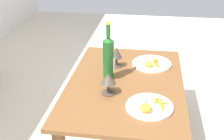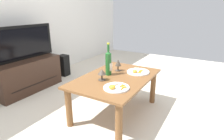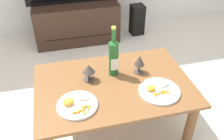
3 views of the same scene
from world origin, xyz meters
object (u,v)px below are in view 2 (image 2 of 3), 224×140
(dining_table, at_px, (116,84))
(dinner_plate_left, at_px, (116,87))
(goblet_left, at_px, (102,72))
(goblet_right, at_px, (118,63))
(tv_stand, at_px, (25,75))
(dinner_plate_right, at_px, (138,72))
(floor_speaker, at_px, (64,65))
(wine_bottle, at_px, (108,62))
(tv_screen, at_px, (20,43))

(dining_table, distance_m, dinner_plate_left, 0.34)
(goblet_left, relative_size, goblet_right, 0.88)
(tv_stand, height_order, goblet_left, goblet_left)
(dining_table, relative_size, tv_stand, 1.09)
(dining_table, distance_m, dinner_plate_right, 0.33)
(floor_speaker, xyz_separation_m, wine_bottle, (-0.67, -1.39, 0.42))
(floor_speaker, xyz_separation_m, dinner_plate_right, (-0.42, -1.66, 0.28))
(tv_screen, relative_size, goblet_right, 7.60)
(tv_stand, relative_size, dinner_plate_right, 3.61)
(goblet_right, relative_size, dinner_plate_right, 0.52)
(goblet_left, height_order, dinner_plate_right, goblet_left)
(goblet_right, bearing_deg, floor_speaker, 71.27)
(goblet_left, xyz_separation_m, goblet_right, (0.38, 0.00, 0.01))
(tv_screen, distance_m, goblet_right, 1.51)
(tv_screen, bearing_deg, tv_stand, 90.00)
(goblet_right, bearing_deg, dinner_plate_left, -153.76)
(dining_table, relative_size, dinner_plate_left, 4.20)
(goblet_left, bearing_deg, dinner_plate_left, -116.43)
(dining_table, bearing_deg, tv_stand, 93.23)
(tv_stand, bearing_deg, wine_bottle, -85.43)
(tv_stand, xyz_separation_m, dinner_plate_left, (-0.19, -1.71, 0.23))
(dinner_plate_left, bearing_deg, goblet_right, 26.24)
(goblet_left, distance_m, goblet_right, 0.38)
(tv_screen, xyz_separation_m, goblet_right, (0.30, -1.47, -0.17))
(dining_table, bearing_deg, goblet_left, 151.42)
(tv_stand, bearing_deg, goblet_right, -78.35)
(dining_table, distance_m, goblet_right, 0.29)
(tv_screen, distance_m, dinner_plate_right, 1.77)
(tv_screen, distance_m, floor_speaker, 0.95)
(dinner_plate_right, bearing_deg, dinner_plate_left, -179.96)
(floor_speaker, bearing_deg, goblet_right, -110.97)
(goblet_left, bearing_deg, wine_bottle, 8.50)
(goblet_right, xyz_separation_m, dinner_plate_right, (0.06, -0.24, -0.09))
(goblet_left, relative_size, dinner_plate_right, 0.46)
(tv_screen, height_order, dinner_plate_left, tv_screen)
(floor_speaker, bearing_deg, tv_stand, 174.12)
(dining_table, bearing_deg, floor_speaker, 65.20)
(goblet_right, distance_m, dinner_plate_right, 0.27)
(goblet_left, xyz_separation_m, dinner_plate_left, (-0.12, -0.25, -0.08))
(tv_stand, distance_m, goblet_left, 1.50)
(goblet_right, bearing_deg, tv_stand, 101.65)
(dining_table, xyz_separation_m, tv_screen, (-0.09, 1.55, 0.35))
(goblet_left, height_order, dinner_plate_left, goblet_left)
(tv_screen, xyz_separation_m, floor_speaker, (0.78, -0.05, -0.54))
(goblet_left, bearing_deg, tv_stand, 87.16)
(dinner_plate_left, distance_m, dinner_plate_right, 0.56)
(wine_bottle, distance_m, goblet_left, 0.20)
(dining_table, xyz_separation_m, dinner_plate_right, (0.28, -0.16, 0.09))
(tv_stand, relative_size, dinner_plate_left, 3.86)
(dinner_plate_left, xyz_separation_m, dinner_plate_right, (0.56, 0.00, -0.00))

